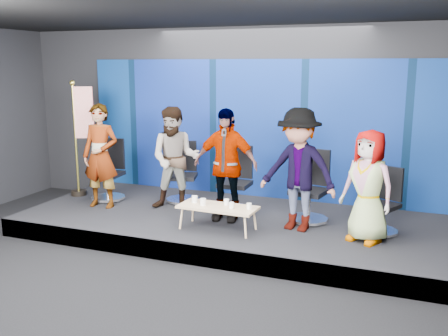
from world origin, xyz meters
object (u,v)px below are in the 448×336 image
at_px(panelist_b, 175,159).
at_px(mug_b, 203,202).
at_px(chair_a, 109,180).
at_px(chair_e, 382,212).
at_px(chair_b, 183,182).
at_px(panelist_a, 101,156).
at_px(panelist_c, 225,165).
at_px(flag_stand, 81,136).
at_px(chair_d, 310,198).
at_px(coffee_table, 218,208).
at_px(mug_c, 226,202).
at_px(panelist_e, 368,186).
at_px(chair_c, 236,190).
at_px(mug_a, 195,199).
at_px(panelist_d, 298,170).
at_px(mug_e, 249,206).
at_px(mug_d, 232,205).

distance_m(panelist_b, mug_b, 1.30).
height_order(chair_a, chair_e, chair_a).
distance_m(chair_b, panelist_b, 0.74).
height_order(panelist_a, panelist_b, panelist_a).
distance_m(panelist_c, flag_stand, 3.16).
bearing_deg(chair_d, coffee_table, -131.43).
xyz_separation_m(chair_b, mug_c, (1.31, -1.18, 0.05)).
bearing_deg(panelist_e, panelist_a, -156.30).
xyz_separation_m(chair_d, panelist_e, (0.94, -0.66, 0.43)).
bearing_deg(mug_b, chair_c, 82.01).
bearing_deg(mug_b, chair_b, 126.41).
relative_size(panelist_c, mug_b, 17.59).
xyz_separation_m(panelist_b, mug_a, (0.69, -0.74, -0.47)).
distance_m(panelist_c, coffee_table, 0.79).
bearing_deg(chair_e, chair_c, -161.17).
height_order(chair_a, mug_c, chair_a).
height_order(chair_c, panelist_e, panelist_e).
bearing_deg(coffee_table, chair_e, 17.73).
distance_m(panelist_d, mug_c, 1.21).
height_order(coffee_table, flag_stand, flag_stand).
bearing_deg(chair_c, chair_d, -5.04).
distance_m(coffee_table, flag_stand, 3.45).
bearing_deg(mug_a, chair_c, 71.16).
height_order(chair_a, panelist_a, panelist_a).
bearing_deg(chair_d, mug_b, -135.19).
relative_size(mug_e, flag_stand, 0.04).
height_order(panelist_d, flag_stand, flag_stand).
height_order(chair_a, chair_b, chair_a).
xyz_separation_m(chair_c, mug_e, (0.58, -1.03, 0.05)).
height_order(chair_b, chair_d, chair_d).
bearing_deg(flag_stand, chair_c, -26.55).
bearing_deg(mug_c, panelist_d, 18.16).
height_order(chair_e, mug_a, chair_e).
distance_m(chair_b, coffee_table, 1.77).
distance_m(chair_b, panelist_d, 2.56).
height_order(mug_a, mug_e, mug_a).
height_order(coffee_table, mug_d, mug_d).
distance_m(panelist_e, mug_b, 2.46).
bearing_deg(panelist_c, chair_a, 170.47).
relative_size(chair_e, mug_c, 10.76).
bearing_deg(mug_e, panelist_b, 154.16).
height_order(chair_e, panelist_e, panelist_e).
bearing_deg(mug_d, panelist_a, 169.76).
distance_m(panelist_d, chair_e, 1.41).
xyz_separation_m(chair_c, mug_d, (0.32, -1.08, 0.05)).
xyz_separation_m(chair_a, panelist_e, (4.76, -0.63, 0.44)).
distance_m(chair_c, chair_e, 2.47).
distance_m(panelist_a, mug_a, 2.08).
height_order(chair_d, mug_c, chair_d).
bearing_deg(chair_c, chair_a, -177.92).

